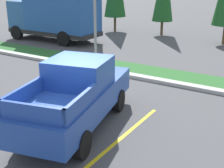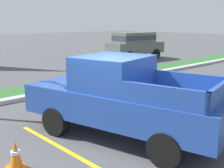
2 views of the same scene
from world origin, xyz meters
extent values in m
plane|color=#4C4C4F|center=(0.00, 0.00, 0.00)|extent=(120.00, 120.00, 0.00)
cube|color=yellow|center=(-1.23, -0.23, 0.00)|extent=(0.12, 4.80, 0.01)
cube|color=yellow|center=(1.87, -0.23, 0.00)|extent=(0.12, 4.80, 0.01)
cube|color=#B2B2AD|center=(0.00, 5.00, 0.07)|extent=(56.00, 0.40, 0.15)
cube|color=#2D662D|center=(0.00, 6.10, 0.03)|extent=(56.00, 1.80, 0.06)
cylinder|color=black|center=(-0.86, 1.09, 0.38)|extent=(0.45, 0.80, 0.76)
cylinder|color=black|center=(0.80, 1.47, 0.38)|extent=(0.45, 0.80, 0.76)
cylinder|color=black|center=(-0.15, -1.93, 0.38)|extent=(0.45, 0.80, 0.76)
cylinder|color=black|center=(1.50, -1.55, 0.38)|extent=(0.45, 0.80, 0.76)
cube|color=#23479E|center=(0.32, -0.23, 0.88)|extent=(3.03, 5.50, 0.76)
cube|color=#23479E|center=(0.26, 0.06, 1.68)|extent=(2.08, 1.96, 0.84)
cube|color=#2D3842|center=(0.07, 0.86, 1.73)|extent=(1.59, 0.43, 0.63)
cube|color=#23479E|center=(-0.18, -1.84, 1.48)|extent=(0.53, 1.87, 0.44)
cube|color=#23479E|center=(1.48, -1.45, 1.48)|extent=(0.53, 1.87, 0.44)
cube|color=#23479E|center=(0.86, -2.52, 1.48)|extent=(1.78, 0.51, 0.44)
cube|color=silver|center=(-0.25, 2.25, 0.64)|extent=(1.79, 0.57, 0.28)
cylinder|color=black|center=(13.70, 10.95, 0.40)|extent=(0.82, 0.33, 0.80)
cylinder|color=black|center=(13.54, 9.25, 0.40)|extent=(0.82, 0.33, 0.80)
cylinder|color=black|center=(10.91, 11.20, 0.40)|extent=(0.82, 0.33, 0.80)
cylinder|color=black|center=(10.75, 9.51, 0.40)|extent=(0.82, 0.33, 0.80)
cube|color=#565B56|center=(12.23, 10.23, 0.92)|extent=(4.75, 2.25, 0.84)
cube|color=#565B56|center=(12.08, 10.24, 1.72)|extent=(3.24, 1.96, 0.76)
cube|color=#2D3842|center=(12.08, 10.24, 1.70)|extent=(3.28, 2.00, 0.36)
cube|color=orange|center=(-2.45, 0.09, 0.02)|extent=(0.36, 0.36, 0.04)
cone|color=orange|center=(-2.45, 0.09, 0.32)|extent=(0.28, 0.28, 0.56)
cylinder|color=white|center=(-2.45, 0.09, 0.35)|extent=(0.19, 0.19, 0.07)
camera|label=1|loc=(5.80, -6.99, 4.45)|focal=49.49mm
camera|label=2|loc=(-4.75, -5.25, 2.96)|focal=46.72mm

